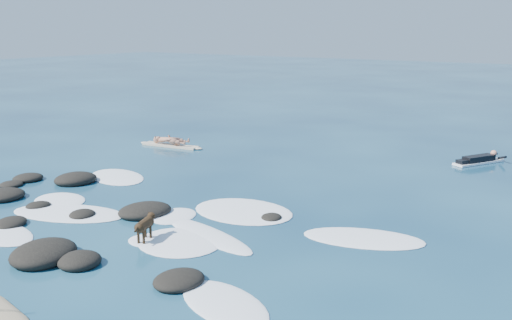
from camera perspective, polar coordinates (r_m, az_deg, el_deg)
The scene contains 6 objects.
ground at distance 17.50m, azimuth -8.95°, elevation -5.12°, with size 160.00×160.00×0.00m, color #0A2642.
reef_rocks at distance 17.73m, azimuth -19.93°, elevation -5.15°, with size 11.48×7.14×0.56m.
breaking_foam at distance 16.67m, azimuth -9.22°, elevation -6.02°, with size 13.50×8.05×0.12m.
standing_surfer_rig at distance 26.69m, azimuth -8.57°, elevation 2.94°, with size 3.40×0.97×1.93m.
paddling_surfer_rig at distance 24.97m, azimuth 21.44°, elevation 0.03°, with size 1.79×2.51×0.46m.
dog at distance 15.07m, azimuth -11.03°, elevation -6.34°, with size 0.51×1.10×0.72m.
Camera 1 is at (11.39, -12.11, 5.45)m, focal length 40.00 mm.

